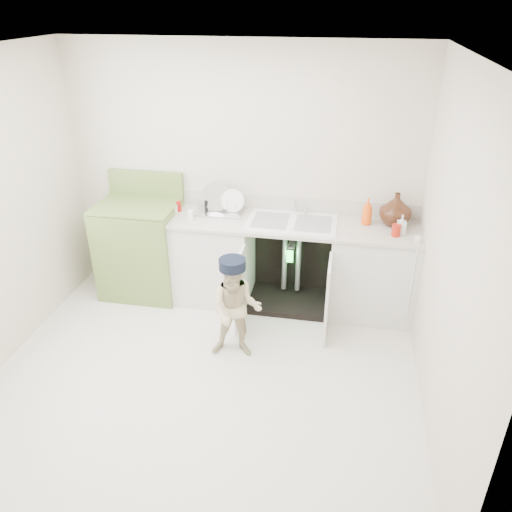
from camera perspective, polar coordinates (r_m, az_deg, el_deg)
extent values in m
plane|color=beige|center=(4.34, -5.70, -13.06)|extent=(3.50, 3.50, 0.00)
cube|color=beige|center=(5.00, -1.68, 9.34)|extent=(3.50, 2.50, 0.02)
cube|color=beige|center=(2.49, -16.67, -13.02)|extent=(3.50, 2.50, 0.02)
cube|color=beige|center=(3.59, 21.26, -0.38)|extent=(2.50, 3.00, 0.02)
plane|color=white|center=(3.31, -7.85, 21.84)|extent=(3.50, 3.50, 0.00)
cube|color=silver|center=(5.11, -5.00, -0.34)|extent=(0.80, 0.60, 0.86)
cube|color=silver|center=(4.97, 13.13, -1.92)|extent=(0.80, 0.60, 0.86)
cube|color=black|center=(5.21, 4.29, 0.28)|extent=(0.80, 0.06, 0.86)
cube|color=black|center=(5.18, 3.78, -5.01)|extent=(0.80, 0.60, 0.06)
cylinder|color=gray|center=(5.06, 3.29, -0.33)|extent=(0.05, 0.05, 0.70)
cylinder|color=gray|center=(5.05, 4.86, -0.46)|extent=(0.05, 0.05, 0.70)
cylinder|color=gray|center=(4.93, 4.07, 1.08)|extent=(0.07, 0.18, 0.07)
cube|color=silver|center=(4.62, -1.79, -3.96)|extent=(0.03, 0.40, 0.76)
cube|color=silver|center=(4.54, 8.16, -4.90)|extent=(0.02, 0.40, 0.76)
cube|color=beige|center=(4.77, 4.10, 3.66)|extent=(2.44, 0.64, 0.03)
cube|color=beige|center=(5.00, 4.54, 5.93)|extent=(2.44, 0.02, 0.15)
cube|color=white|center=(4.77, 4.10, 3.77)|extent=(0.85, 0.55, 0.02)
cube|color=gray|center=(4.79, 1.67, 4.07)|extent=(0.34, 0.40, 0.01)
cube|color=gray|center=(4.75, 6.57, 3.68)|extent=(0.34, 0.40, 0.01)
cylinder|color=silver|center=(4.93, 4.45, 5.79)|extent=(0.03, 0.03, 0.17)
cylinder|color=silver|center=(4.85, 4.40, 6.35)|extent=(0.02, 0.14, 0.02)
cylinder|color=silver|center=(4.94, 5.70, 5.16)|extent=(0.04, 0.04, 0.06)
cylinder|color=white|center=(4.67, 17.39, -2.82)|extent=(0.01, 0.01, 0.70)
cube|color=white|center=(4.58, 17.95, 1.84)|extent=(0.04, 0.02, 0.06)
cube|color=silver|center=(4.99, -4.07, 5.09)|extent=(0.47, 0.31, 0.02)
cylinder|color=silver|center=(4.99, -4.51, 6.11)|extent=(0.29, 0.10, 0.28)
cylinder|color=white|center=(4.94, -2.68, 5.79)|extent=(0.23, 0.06, 0.23)
cylinder|color=silver|center=(4.92, -6.52, 5.64)|extent=(0.01, 0.01, 0.14)
cylinder|color=silver|center=(4.90, -5.46, 5.57)|extent=(0.01, 0.01, 0.14)
cylinder|color=silver|center=(4.88, -4.39, 5.51)|extent=(0.01, 0.01, 0.14)
cylinder|color=silver|center=(4.85, -3.31, 5.44)|extent=(0.01, 0.01, 0.14)
cylinder|color=silver|center=(4.83, -2.21, 5.36)|extent=(0.01, 0.01, 0.14)
imported|color=#422013|center=(4.84, 15.69, 5.19)|extent=(0.30, 0.30, 0.31)
imported|color=#FF530D|center=(4.79, 12.59, 4.98)|extent=(0.10, 0.10, 0.25)
imported|color=white|center=(4.69, 16.30, 3.47)|extent=(0.08, 0.08, 0.18)
cylinder|color=#B21F0F|center=(4.64, 15.72, 2.84)|extent=(0.08, 0.08, 0.11)
cylinder|color=#A70E0E|center=(5.06, -8.82, 5.63)|extent=(0.05, 0.05, 0.10)
cylinder|color=#BEB68B|center=(5.00, -9.28, 5.19)|extent=(0.06, 0.06, 0.08)
cylinder|color=black|center=(5.01, -5.66, 5.72)|extent=(0.04, 0.04, 0.12)
cube|color=white|center=(4.85, -7.48, 4.66)|extent=(0.05, 0.05, 0.09)
cube|color=olive|center=(5.30, -12.93, 0.72)|extent=(0.79, 0.65, 0.96)
cube|color=olive|center=(5.10, -13.51, 5.69)|extent=(0.79, 0.65, 0.02)
cube|color=olive|center=(5.30, -12.48, 8.15)|extent=(0.79, 0.06, 0.25)
cylinder|color=black|center=(5.06, -16.27, 5.04)|extent=(0.18, 0.18, 0.02)
cylinder|color=silver|center=(5.05, -16.29, 5.16)|extent=(0.21, 0.21, 0.01)
cylinder|color=black|center=(5.32, -14.82, 6.37)|extent=(0.18, 0.18, 0.02)
cylinder|color=silver|center=(5.32, -14.83, 6.49)|extent=(0.21, 0.21, 0.01)
cylinder|color=black|center=(4.90, -12.08, 4.80)|extent=(0.18, 0.18, 0.02)
cylinder|color=silver|center=(4.89, -12.10, 4.93)|extent=(0.21, 0.21, 0.01)
cylinder|color=black|center=(5.17, -10.79, 6.18)|extent=(0.18, 0.18, 0.02)
cylinder|color=silver|center=(5.17, -10.81, 6.30)|extent=(0.21, 0.21, 0.01)
imported|color=beige|center=(4.25, -2.30, -6.17)|extent=(0.48, 0.39, 0.92)
cylinder|color=black|center=(4.02, -2.42, -1.08)|extent=(0.24, 0.24, 0.09)
cube|color=black|center=(4.13, -2.24, -0.84)|extent=(0.18, 0.11, 0.01)
cube|color=black|center=(4.54, 3.89, 0.00)|extent=(0.07, 0.01, 0.14)
cube|color=#26F23F|center=(4.53, 3.88, -0.04)|extent=(0.06, 0.00, 0.12)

